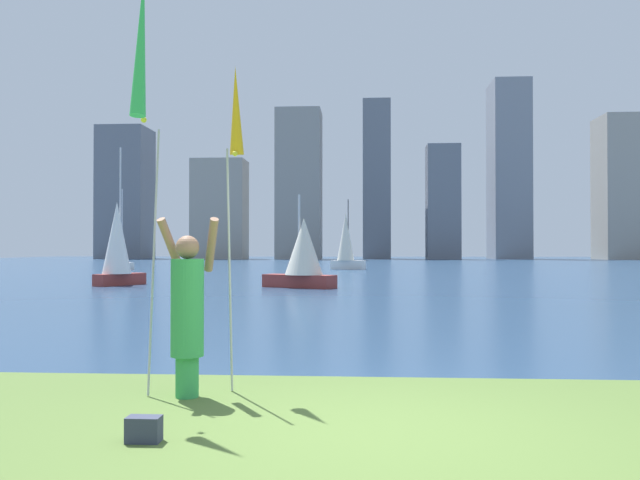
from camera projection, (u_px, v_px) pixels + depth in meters
name	position (u px, v px, depth m)	size (l,w,h in m)	color
ground	(364.00, 267.00, 56.34)	(120.00, 138.00, 0.12)	#4C662D
person	(188.00, 308.00, 6.84)	(0.69, 0.51, 1.88)	green
kite_flag_left	(142.00, 50.00, 6.65)	(0.16, 0.77, 4.45)	#B2B2B7
kite_flag_right	(236.00, 120.00, 7.31)	(0.16, 0.62, 3.59)	#B2B2B7
bag	(144.00, 429.00, 5.24)	(0.27, 0.16, 0.20)	#33384C
sailboat_0	(117.00, 244.00, 27.49)	(1.71, 2.41, 5.83)	maroon
sailboat_1	(122.00, 265.00, 48.13)	(2.36, 2.55, 5.94)	silver
sailboat_3	(303.00, 253.00, 25.87)	(3.07, 2.19, 3.70)	maroon
sailboat_4	(346.00, 242.00, 48.67)	(2.65, 1.48, 5.20)	white
skyline_tower_0	(126.00, 193.00, 101.62)	(7.20, 7.27, 20.26)	slate
skyline_tower_1	(220.00, 210.00, 97.03)	(7.73, 5.78, 14.67)	gray
skyline_tower_2	(299.00, 185.00, 96.02)	(6.47, 6.33, 21.79)	gray
skyline_tower_3	(376.00, 181.00, 99.65)	(4.11, 7.14, 23.76)	slate
skyline_tower_4	(443.00, 202.00, 94.10)	(4.68, 3.95, 16.44)	slate
skyline_tower_5	(509.00, 171.00, 98.36)	(5.37, 7.23, 26.54)	gray
skyline_tower_6	(621.00, 188.00, 93.10)	(6.17, 6.79, 20.36)	gray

